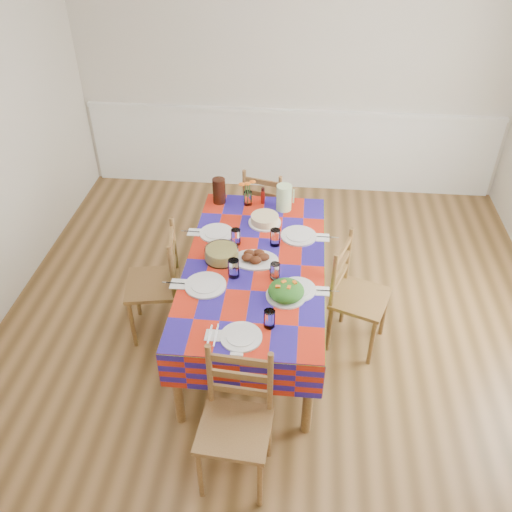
{
  "coord_description": "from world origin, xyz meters",
  "views": [
    {
      "loc": [
        0.14,
        -2.99,
        3.11
      ],
      "look_at": [
        -0.15,
        0.05,
        0.81
      ],
      "focal_mm": 38.0,
      "sensor_mm": 36.0,
      "label": 1
    }
  ],
  "objects": [
    {
      "name": "serving_utensils",
      "position": [
        -0.02,
        0.0,
        0.73
      ],
      "size": [
        0.12,
        0.26,
        0.01
      ],
      "color": "black",
      "rests_on": "dining_table"
    },
    {
      "name": "setting_near_head",
      "position": [
        -0.12,
        -0.63,
        0.75
      ],
      "size": [
        0.42,
        0.28,
        0.13
      ],
      "color": "silver",
      "rests_on": "dining_table"
    },
    {
      "name": "tea_pitcher",
      "position": [
        -0.54,
        0.88,
        0.83
      ],
      "size": [
        0.11,
        0.11,
        0.22
      ],
      "primitive_type": "cylinder",
      "color": "black",
      "rests_on": "dining_table"
    },
    {
      "name": "chair_far",
      "position": [
        -0.17,
        1.26,
        0.43
      ],
      "size": [
        0.47,
        0.45,
        0.88
      ],
      "rotation": [
        0.0,
        0.0,
        2.89
      ],
      "color": "brown",
      "rests_on": "room"
    },
    {
      "name": "chair_left",
      "position": [
        -0.9,
        0.09,
        0.46
      ],
      "size": [
        0.46,
        0.48,
        0.94
      ],
      "rotation": [
        0.0,
        0.0,
        -1.39
      ],
      "color": "brown",
      "rests_on": "room"
    },
    {
      "name": "hot_sauce",
      "position": [
        -0.17,
        0.9,
        0.8
      ],
      "size": [
        0.03,
        0.03,
        0.14
      ],
      "primitive_type": "cylinder",
      "color": "#AA170D",
      "rests_on": "dining_table"
    },
    {
      "name": "chair_near",
      "position": [
        -0.15,
        -1.09,
        0.46
      ],
      "size": [
        0.44,
        0.42,
        0.93
      ],
      "rotation": [
        0.0,
        0.0,
        -0.08
      ],
      "color": "brown",
      "rests_on": "room"
    },
    {
      "name": "name_card",
      "position": [
        -0.18,
        -0.82,
        0.73
      ],
      "size": [
        0.08,
        0.02,
        0.02
      ],
      "primitive_type": "cube",
      "color": "silver",
      "rests_on": "dining_table"
    },
    {
      "name": "chair_right",
      "position": [
        0.59,
        0.09,
        0.45
      ],
      "size": [
        0.5,
        0.51,
        0.92
      ],
      "rotation": [
        0.0,
        0.0,
        1.22
      ],
      "color": "brown",
      "rests_on": "room"
    },
    {
      "name": "salad_platter",
      "position": [
        0.08,
        -0.27,
        0.77
      ],
      "size": [
        0.27,
        0.27,
        0.11
      ],
      "color": "silver",
      "rests_on": "dining_table"
    },
    {
      "name": "meat_platter",
      "position": [
        -0.16,
        0.1,
        0.75
      ],
      "size": [
        0.34,
        0.24,
        0.07
      ],
      "color": "silver",
      "rests_on": "dining_table"
    },
    {
      "name": "room",
      "position": [
        0.0,
        0.0,
        1.35
      ],
      "size": [
        4.58,
        5.08,
        2.78
      ],
      "color": "brown",
      "rests_on": "ground"
    },
    {
      "name": "setting_left_far",
      "position": [
        -0.43,
        0.37,
        0.75
      ],
      "size": [
        0.48,
        0.29,
        0.13
      ],
      "rotation": [
        0.0,
        0.0,
        1.57
      ],
      "color": "silver",
      "rests_on": "dining_table"
    },
    {
      "name": "cake",
      "position": [
        -0.13,
        0.59,
        0.76
      ],
      "size": [
        0.26,
        0.26,
        0.07
      ],
      "color": "silver",
      "rests_on": "dining_table"
    },
    {
      "name": "dining_table",
      "position": [
        -0.16,
        0.08,
        0.65
      ],
      "size": [
        1.0,
        1.87,
        0.73
      ],
      "color": "brown",
      "rests_on": "room"
    },
    {
      "name": "wainscot",
      "position": [
        0.0,
        2.48,
        0.49
      ],
      "size": [
        4.41,
        0.06,
        0.92
      ],
      "color": "white",
      "rests_on": "room"
    },
    {
      "name": "green_pitcher",
      "position": [
        0.01,
        0.82,
        0.83
      ],
      "size": [
        0.13,
        0.13,
        0.22
      ],
      "primitive_type": "cylinder",
      "color": "#B8E19E",
      "rests_on": "dining_table"
    },
    {
      "name": "flower_vase",
      "position": [
        -0.29,
        0.87,
        0.82
      ],
      "size": [
        0.14,
        0.12,
        0.22
      ],
      "color": "white",
      "rests_on": "dining_table"
    },
    {
      "name": "setting_right_near",
      "position": [
        0.1,
        -0.15,
        0.75
      ],
      "size": [
        0.48,
        0.28,
        0.12
      ],
      "rotation": [
        0.0,
        0.0,
        -1.57
      ],
      "color": "silver",
      "rests_on": "dining_table"
    },
    {
      "name": "setting_left_near",
      "position": [
        -0.41,
        -0.17,
        0.76
      ],
      "size": [
        0.52,
        0.31,
        0.14
      ],
      "rotation": [
        0.0,
        0.0,
        1.57
      ],
      "color": "silver",
      "rests_on": "dining_table"
    },
    {
      "name": "setting_right_far",
      "position": [
        0.09,
        0.39,
        0.76
      ],
      "size": [
        0.52,
        0.3,
        0.13
      ],
      "rotation": [
        0.0,
        0.0,
        -1.57
      ],
      "color": "silver",
      "rests_on": "dining_table"
    },
    {
      "name": "pasta_bowl",
      "position": [
        -0.4,
        0.1,
        0.77
      ],
      "size": [
        0.25,
        0.25,
        0.09
      ],
      "color": "white",
      "rests_on": "dining_table"
    }
  ]
}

